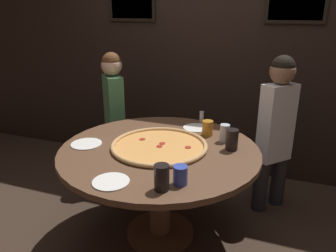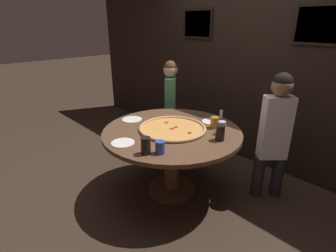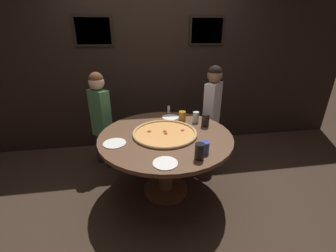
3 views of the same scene
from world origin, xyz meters
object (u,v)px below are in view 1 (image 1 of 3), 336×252
object	(u,v)px
drink_cup_near_left	(208,128)
white_plate_far_back	(111,182)
dining_table	(160,167)
drink_cup_far_left	(162,177)
drink_cup_centre_back	(180,175)
condiment_shaker	(202,117)
white_plate_right_side	(196,128)
diner_far_left	(276,126)
drink_cup_by_shaker	(225,133)
diner_side_right	(114,110)
drink_cup_beside_pizza	(232,140)
giant_pizza	(159,146)
white_plate_left_side	(86,144)

from	to	relation	value
drink_cup_near_left	white_plate_far_back	xyz separation A→B (m)	(-0.34, -0.91, -0.06)
dining_table	drink_cup_far_left	xyz separation A→B (m)	(0.22, -0.52, 0.22)
white_plate_far_back	drink_cup_centre_back	bearing A→B (deg)	17.57
drink_cup_far_left	condiment_shaker	xyz separation A→B (m)	(-0.08, 1.18, -0.03)
white_plate_right_side	diner_far_left	size ratio (longest dim) A/B	0.16
white_plate_right_side	drink_cup_by_shaker	bearing A→B (deg)	-35.88
white_plate_right_side	diner_side_right	distance (m)	0.92
drink_cup_beside_pizza	condiment_shaker	bearing A→B (deg)	124.69
giant_pizza	condiment_shaker	distance (m)	0.66
drink_cup_centre_back	white_plate_left_side	distance (m)	0.88
drink_cup_beside_pizza	diner_far_left	xyz separation A→B (m)	(0.27, 0.55, -0.05)
white_plate_right_side	drink_cup_far_left	bearing A→B (deg)	-85.15
dining_table	drink_cup_beside_pizza	distance (m)	0.56
condiment_shaker	white_plate_right_side	bearing A→B (deg)	-91.13
drink_cup_far_left	condiment_shaker	bearing A→B (deg)	93.99
drink_cup_by_shaker	diner_far_left	distance (m)	0.55
drink_cup_far_left	drink_cup_centre_back	xyz separation A→B (m)	(0.08, 0.09, -0.02)
drink_cup_beside_pizza	drink_cup_by_shaker	world-z (taller)	drink_cup_beside_pizza
condiment_shaker	diner_side_right	distance (m)	0.90
drink_cup_near_left	drink_cup_by_shaker	distance (m)	0.17
white_plate_far_back	white_plate_right_side	xyz separation A→B (m)	(0.22, 1.04, 0.00)
drink_cup_centre_back	white_plate_right_side	bearing A→B (deg)	100.05
drink_cup_centre_back	diner_side_right	size ratio (longest dim) A/B	0.09
white_plate_far_back	giant_pizza	bearing A→B (deg)	82.21
condiment_shaker	diner_side_right	bearing A→B (deg)	176.75
drink_cup_beside_pizza	drink_cup_near_left	xyz separation A→B (m)	(-0.22, 0.21, -0.02)
diner_far_left	drink_cup_by_shaker	bearing A→B (deg)	2.53
drink_cup_by_shaker	condiment_shaker	world-z (taller)	drink_cup_by_shaker
white_plate_far_back	condiment_shaker	distance (m)	1.23
drink_cup_by_shaker	white_plate_far_back	distance (m)	0.97
giant_pizza	drink_cup_beside_pizza	bearing A→B (deg)	15.89
drink_cup_near_left	diner_far_left	size ratio (longest dim) A/B	0.09
white_plate_far_back	diner_side_right	size ratio (longest dim) A/B	0.17
dining_table	white_plate_right_side	size ratio (longest dim) A/B	6.71
drink_cup_centre_back	drink_cup_by_shaker	bearing A→B (deg)	80.99
dining_table	drink_cup_centre_back	world-z (taller)	drink_cup_centre_back
drink_cup_by_shaker	condiment_shaker	size ratio (longest dim) A/B	1.36
dining_table	drink_cup_by_shaker	distance (m)	0.54
drink_cup_centre_back	condiment_shaker	bearing A→B (deg)	98.33
drink_cup_beside_pizza	drink_cup_by_shaker	bearing A→B (deg)	119.64
drink_cup_near_left	diner_side_right	size ratio (longest dim) A/B	0.09
drink_cup_far_left	diner_side_right	world-z (taller)	diner_side_right
drink_cup_far_left	diner_far_left	size ratio (longest dim) A/B	0.11
drink_cup_centre_back	white_plate_left_side	size ratio (longest dim) A/B	0.49
giant_pizza	drink_cup_beside_pizza	xyz separation A→B (m)	(0.49, 0.14, 0.06)
drink_cup_near_left	condiment_shaker	xyz separation A→B (m)	(-0.12, 0.29, -0.01)
drink_cup_near_left	drink_cup_by_shaker	xyz separation A→B (m)	(0.15, -0.08, 0.01)
drink_cup_by_shaker	white_plate_far_back	size ratio (longest dim) A/B	0.61
condiment_shaker	diner_side_right	xyz separation A→B (m)	(-0.89, 0.05, -0.05)
condiment_shaker	diner_far_left	size ratio (longest dim) A/B	0.07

